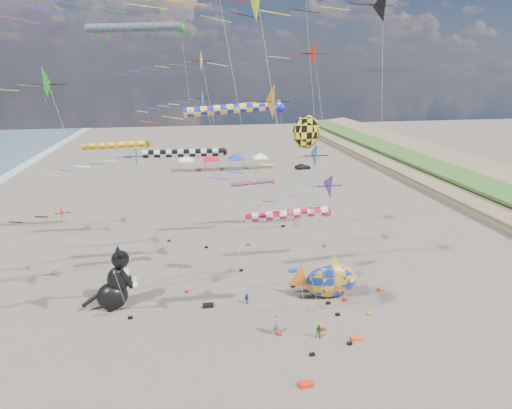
{
  "coord_description": "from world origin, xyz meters",
  "views": [
    {
      "loc": [
        -5.58,
        -19.24,
        19.25
      ],
      "look_at": [
        -0.19,
        12.0,
        8.58
      ],
      "focal_mm": 28.0,
      "sensor_mm": 36.0,
      "label": 1
    }
  ],
  "objects_px": {
    "parked_car": "(303,166)",
    "child_green": "(319,332)",
    "fish_inflatable": "(330,280)",
    "child_blue": "(247,299)",
    "cat_inflatable": "(114,278)",
    "person_adult": "(276,324)"
  },
  "relations": [
    {
      "from": "person_adult",
      "to": "child_green",
      "type": "bearing_deg",
      "value": -59.27
    },
    {
      "from": "cat_inflatable",
      "to": "fish_inflatable",
      "type": "relative_size",
      "value": 0.83
    },
    {
      "from": "fish_inflatable",
      "to": "child_green",
      "type": "height_order",
      "value": "fish_inflatable"
    },
    {
      "from": "cat_inflatable",
      "to": "person_adult",
      "type": "relative_size",
      "value": 2.99
    },
    {
      "from": "parked_car",
      "to": "child_green",
      "type": "bearing_deg",
      "value": 159.49
    },
    {
      "from": "cat_inflatable",
      "to": "person_adult",
      "type": "height_order",
      "value": "cat_inflatable"
    },
    {
      "from": "fish_inflatable",
      "to": "parked_car",
      "type": "relative_size",
      "value": 1.92
    },
    {
      "from": "child_green",
      "to": "child_blue",
      "type": "bearing_deg",
      "value": 153.31
    },
    {
      "from": "cat_inflatable",
      "to": "fish_inflatable",
      "type": "bearing_deg",
      "value": -18.32
    },
    {
      "from": "fish_inflatable",
      "to": "child_blue",
      "type": "xyz_separation_m",
      "value": [
        -7.51,
        0.05,
        -1.11
      ]
    },
    {
      "from": "fish_inflatable",
      "to": "child_blue",
      "type": "distance_m",
      "value": 7.59
    },
    {
      "from": "person_adult",
      "to": "fish_inflatable",
      "type": "bearing_deg",
      "value": -2.81
    },
    {
      "from": "child_green",
      "to": "parked_car",
      "type": "xyz_separation_m",
      "value": [
        14.1,
        53.03,
        -0.0
      ]
    },
    {
      "from": "cat_inflatable",
      "to": "parked_car",
      "type": "relative_size",
      "value": 1.59
    },
    {
      "from": "parked_car",
      "to": "person_adult",
      "type": "bearing_deg",
      "value": 156.11
    },
    {
      "from": "fish_inflatable",
      "to": "person_adult",
      "type": "bearing_deg",
      "value": -142.71
    },
    {
      "from": "child_blue",
      "to": "parked_car",
      "type": "relative_size",
      "value": 0.3
    },
    {
      "from": "person_adult",
      "to": "child_green",
      "type": "xyz_separation_m",
      "value": [
        3.06,
        -1.06,
        -0.32
      ]
    },
    {
      "from": "child_blue",
      "to": "parked_car",
      "type": "height_order",
      "value": "parked_car"
    },
    {
      "from": "child_blue",
      "to": "child_green",
      "type": "bearing_deg",
      "value": -84.55
    },
    {
      "from": "person_adult",
      "to": "parked_car",
      "type": "height_order",
      "value": "person_adult"
    },
    {
      "from": "person_adult",
      "to": "child_blue",
      "type": "xyz_separation_m",
      "value": [
        -1.61,
        4.54,
        -0.4
      ]
    }
  ]
}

